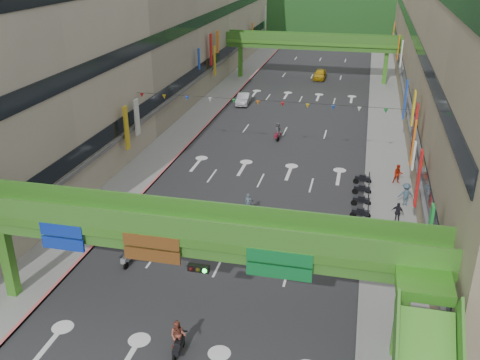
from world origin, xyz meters
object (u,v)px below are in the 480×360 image
at_px(car_silver, 244,99).
at_px(pedestrian_red, 398,176).
at_px(scooter_rider_mid, 178,338).
at_px(car_yellow, 320,74).
at_px(scooter_rider_near, 248,206).
at_px(overpass_near, 201,250).

xyz_separation_m(car_silver, pedestrian_red, (18.75, -21.99, 0.13)).
distance_m(scooter_rider_mid, car_yellow, 62.85).
height_order(scooter_rider_near, scooter_rider_mid, scooter_rider_mid).
relative_size(scooter_rider_near, pedestrian_red, 1.09).
bearing_deg(pedestrian_red, car_silver, 121.01).
xyz_separation_m(overpass_near, scooter_rider_near, (-0.57, 13.79, -4.36)).
height_order(scooter_rider_mid, car_yellow, scooter_rider_mid).
bearing_deg(overpass_near, scooter_rider_near, 92.36).
height_order(overpass_near, pedestrian_red, overpass_near).
bearing_deg(car_yellow, car_silver, -115.80).
distance_m(overpass_near, scooter_rider_mid, 4.63).
bearing_deg(scooter_rider_near, overpass_near, -87.64).
height_order(car_silver, car_yellow, car_yellow).
bearing_deg(scooter_rider_mid, overpass_near, 68.51).
relative_size(scooter_rider_mid, car_yellow, 0.46).
bearing_deg(overpass_near, car_yellow, 89.61).
height_order(scooter_rider_near, car_yellow, scooter_rider_near).
height_order(overpass_near, car_yellow, overpass_near).
height_order(scooter_rider_mid, pedestrian_red, scooter_rider_mid).
xyz_separation_m(scooter_rider_near, pedestrian_red, (11.39, 8.69, 0.01)).
relative_size(scooter_rider_near, car_silver, 0.42).
bearing_deg(overpass_near, car_silver, 100.11).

